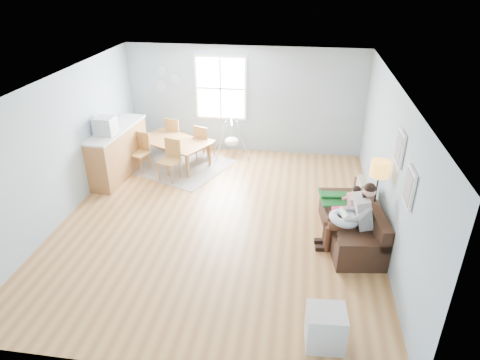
% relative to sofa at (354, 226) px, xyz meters
% --- Properties ---
extents(room, '(8.40, 9.40, 3.90)m').
position_rel_sofa_xyz_m(room, '(-2.51, 0.28, 2.14)').
color(room, '#9D6537').
extents(window, '(1.32, 0.08, 1.62)m').
position_rel_sofa_xyz_m(window, '(-3.11, 3.74, 1.37)').
color(window, white).
rests_on(window, room).
extents(pictures, '(0.05, 1.34, 0.74)m').
position_rel_sofa_xyz_m(pictures, '(0.46, -0.77, 1.57)').
color(pictures, white).
rests_on(pictures, room).
extents(wall_plates, '(0.67, 0.02, 0.66)m').
position_rel_sofa_xyz_m(wall_plates, '(-4.51, 3.75, 1.55)').
color(wall_plates, '#8C9DA8').
rests_on(wall_plates, room).
extents(sofa, '(1.08, 2.02, 0.78)m').
position_rel_sofa_xyz_m(sofa, '(0.00, 0.00, 0.00)').
color(sofa, black).
rests_on(sofa, room).
extents(green_throw, '(0.96, 0.79, 0.04)m').
position_rel_sofa_xyz_m(green_throw, '(-0.16, 0.63, 0.22)').
color(green_throw, '#125222').
rests_on(green_throw, sofa).
extents(beige_pillow, '(0.16, 0.47, 0.47)m').
position_rel_sofa_xyz_m(beige_pillow, '(0.13, 0.53, 0.43)').
color(beige_pillow, tan).
rests_on(beige_pillow, sofa).
extents(father, '(0.94, 0.45, 1.29)m').
position_rel_sofa_xyz_m(father, '(-0.08, -0.29, 0.41)').
color(father, gray).
rests_on(father, sofa).
extents(nursing_pillow, '(0.64, 0.63, 0.21)m').
position_rel_sofa_xyz_m(nursing_pillow, '(-0.23, -0.31, 0.33)').
color(nursing_pillow, silver).
rests_on(nursing_pillow, father).
extents(infant, '(0.20, 0.35, 0.13)m').
position_rel_sofa_xyz_m(infant, '(-0.24, -0.28, 0.41)').
color(infant, silver).
rests_on(infant, nursing_pillow).
extents(toddler, '(0.53, 0.33, 0.79)m').
position_rel_sofa_xyz_m(toddler, '(-0.10, 0.18, 0.39)').
color(toddler, silver).
rests_on(toddler, sofa).
extents(floor_lamp, '(0.31, 0.31, 1.56)m').
position_rel_sofa_xyz_m(floor_lamp, '(0.29, 0.04, 1.01)').
color(floor_lamp, black).
rests_on(floor_lamp, room).
extents(storage_cube, '(0.53, 0.48, 0.55)m').
position_rel_sofa_xyz_m(storage_cube, '(-0.58, -2.49, 0.00)').
color(storage_cube, silver).
rests_on(storage_cube, room).
extents(rug, '(3.08, 2.75, 0.01)m').
position_rel_sofa_xyz_m(rug, '(-4.11, 2.63, -0.27)').
color(rug, gray).
rests_on(rug, room).
extents(dining_table, '(2.00, 1.67, 0.62)m').
position_rel_sofa_xyz_m(dining_table, '(-4.11, 2.63, 0.03)').
color(dining_table, '#9C5933').
rests_on(dining_table, rug).
extents(chair_sw, '(0.53, 0.53, 0.93)m').
position_rel_sofa_xyz_m(chair_sw, '(-4.77, 2.23, 0.25)').
color(chair_sw, olive).
rests_on(chair_sw, rug).
extents(chair_se, '(0.53, 0.53, 0.94)m').
position_rel_sofa_xyz_m(chair_se, '(-3.93, 1.88, 0.26)').
color(chair_se, olive).
rests_on(chair_se, rug).
extents(chair_nw, '(0.51, 0.51, 0.93)m').
position_rel_sofa_xyz_m(chair_nw, '(-4.28, 3.38, 0.25)').
color(chair_nw, olive).
rests_on(chair_nw, rug).
extents(chair_ne, '(0.52, 0.52, 0.90)m').
position_rel_sofa_xyz_m(chair_ne, '(-3.44, 3.04, 0.23)').
color(chair_ne, olive).
rests_on(chair_ne, rug).
extents(counter, '(0.76, 2.09, 1.15)m').
position_rel_sofa_xyz_m(counter, '(-5.21, 1.91, 0.31)').
color(counter, '#9C5933').
rests_on(counter, room).
extents(monitor, '(0.42, 0.40, 0.39)m').
position_rel_sofa_xyz_m(monitor, '(-5.22, 1.52, 1.07)').
color(monitor, '#B8B9BE').
rests_on(monitor, counter).
extents(baby_swing, '(1.02, 1.03, 0.89)m').
position_rel_sofa_xyz_m(baby_swing, '(-2.78, 3.38, 0.12)').
color(baby_swing, '#B8B9BE').
rests_on(baby_swing, room).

